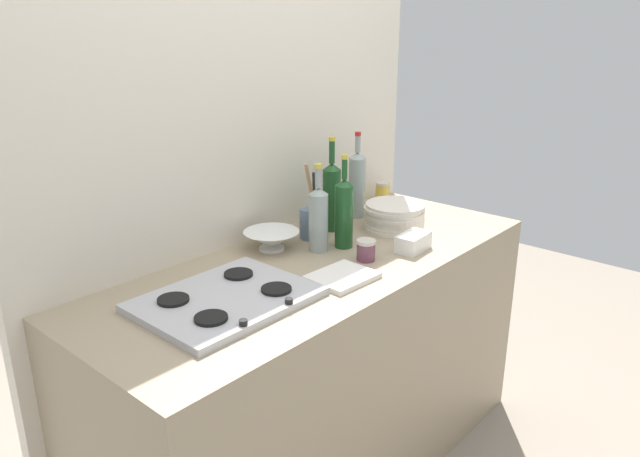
{
  "coord_description": "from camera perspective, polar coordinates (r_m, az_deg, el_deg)",
  "views": [
    {
      "loc": [
        -1.51,
        -1.33,
        1.72
      ],
      "look_at": [
        0.0,
        0.0,
        1.02
      ],
      "focal_mm": 34.15,
      "sensor_mm": 36.0,
      "label": 1
    }
  ],
  "objects": [
    {
      "name": "wine_bottle_rightmost",
      "position": [
        2.26,
        2.26,
        1.55
      ],
      "size": [
        0.07,
        0.07,
        0.35
      ],
      "color": "#19471E",
      "rests_on": "counter_block"
    },
    {
      "name": "counter_block",
      "position": [
        2.38,
        0.0,
        -13.1
      ],
      "size": [
        1.8,
        0.7,
        0.9
      ],
      "primitive_type": "cube",
      "color": "tan",
      "rests_on": "ground"
    },
    {
      "name": "butter_dish",
      "position": [
        2.28,
        8.74,
        -1.27
      ],
      "size": [
        0.15,
        0.09,
        0.06
      ],
      "primitive_type": "cube",
      "rotation": [
        0.0,
        0.0,
        0.08
      ],
      "color": "white",
      "rests_on": "counter_block"
    },
    {
      "name": "wine_bottle_leftmost",
      "position": [
        2.61,
        3.48,
        4.22
      ],
      "size": [
        0.07,
        0.07,
        0.37
      ],
      "color": "gray",
      "rests_on": "counter_block"
    },
    {
      "name": "plate_stack",
      "position": [
        2.5,
        6.97,
        1.15
      ],
      "size": [
        0.25,
        0.25,
        0.11
      ],
      "color": "silver",
      "rests_on": "counter_block"
    },
    {
      "name": "wine_bottle_mid_left",
      "position": [
        2.44,
        1.1,
        3.13
      ],
      "size": [
        0.07,
        0.07,
        0.38
      ],
      "color": "#19471E",
      "rests_on": "counter_block"
    },
    {
      "name": "condiment_jar_front",
      "position": [
        2.16,
        4.32,
        -2.02
      ],
      "size": [
        0.07,
        0.07,
        0.08
      ],
      "color": "#66384C",
      "rests_on": "counter_block"
    },
    {
      "name": "utensil_crock",
      "position": [
        2.36,
        -0.9,
        0.71
      ],
      "size": [
        0.08,
        0.08,
        0.3
      ],
      "color": "slate",
      "rests_on": "counter_block"
    },
    {
      "name": "wine_bottle_mid_right",
      "position": [
        2.22,
        -0.15,
        1.03
      ],
      "size": [
        0.07,
        0.07,
        0.33
      ],
      "color": "gray",
      "rests_on": "counter_block"
    },
    {
      "name": "condiment_jar_rear",
      "position": [
        2.86,
        5.87,
        3.42
      ],
      "size": [
        0.07,
        0.07,
        0.09
      ],
      "color": "gold",
      "rests_on": "counter_block"
    },
    {
      "name": "backsplash_panel",
      "position": [
        2.36,
        -6.95,
        4.19
      ],
      "size": [
        1.9,
        0.06,
        2.23
      ],
      "primitive_type": "cube",
      "color": "beige",
      "rests_on": "ground"
    },
    {
      "name": "mixing_bowl",
      "position": [
        2.26,
        -4.57,
        -1.03
      ],
      "size": [
        0.21,
        0.21,
        0.07
      ],
      "color": "white",
      "rests_on": "counter_block"
    },
    {
      "name": "stovetop_hob",
      "position": [
        1.87,
        -8.79,
        -6.55
      ],
      "size": [
        0.51,
        0.39,
        0.04
      ],
      "color": "#B2B2B7",
      "rests_on": "counter_block"
    },
    {
      "name": "cutting_board",
      "position": [
        2.01,
        2.1,
        -4.55
      ],
      "size": [
        0.22,
        0.18,
        0.02
      ],
      "primitive_type": "cube",
      "rotation": [
        0.0,
        0.0,
        -0.04
      ],
      "color": "silver",
      "rests_on": "counter_block"
    }
  ]
}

